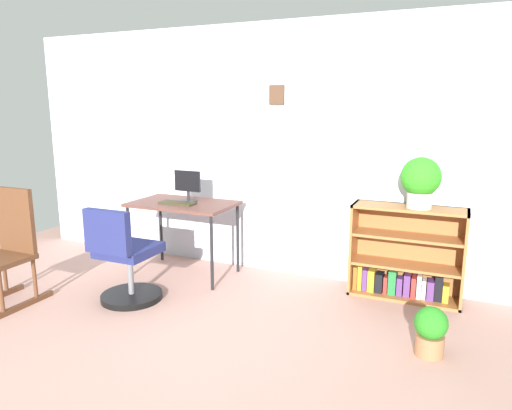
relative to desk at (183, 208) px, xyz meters
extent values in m
plane|color=tan|center=(0.49, -1.66, -0.66)|extent=(6.24, 6.24, 0.00)
cube|color=silver|center=(0.49, 0.49, 0.54)|extent=(5.20, 0.10, 2.40)
cube|color=#4E3423|center=(0.79, 0.43, 1.07)|extent=(0.15, 0.02, 0.18)
cube|color=brown|center=(0.00, 0.00, 0.04)|extent=(0.99, 0.61, 0.03)
cylinder|color=black|center=(-0.46, -0.26, -0.32)|extent=(0.03, 0.03, 0.69)
cylinder|color=black|center=(0.46, -0.26, -0.32)|extent=(0.03, 0.03, 0.69)
cylinder|color=black|center=(-0.46, 0.26, -0.32)|extent=(0.03, 0.03, 0.69)
cylinder|color=black|center=(0.46, 0.26, -0.32)|extent=(0.03, 0.03, 0.69)
cylinder|color=#262628|center=(0.03, 0.06, 0.06)|extent=(0.17, 0.17, 0.01)
cylinder|color=#262628|center=(0.03, 0.06, 0.12)|extent=(0.03, 0.03, 0.09)
cube|color=black|center=(0.03, 0.05, 0.26)|extent=(0.27, 0.02, 0.20)
cube|color=#342E1B|center=(-0.01, -0.09, 0.07)|extent=(0.35, 0.14, 0.02)
cylinder|color=black|center=(-0.08, -0.73, -0.64)|extent=(0.52, 0.52, 0.05)
cylinder|color=slate|center=(-0.08, -0.73, -0.44)|extent=(0.05, 0.05, 0.35)
cube|color=navy|center=(-0.08, -0.73, -0.22)|extent=(0.44, 0.44, 0.08)
cube|color=navy|center=(-0.08, -0.98, 0.00)|extent=(0.42, 0.07, 0.35)
cube|color=brown|center=(-0.78, -1.26, -0.64)|extent=(0.04, 0.64, 0.04)
cylinder|color=brown|center=(-0.78, -1.42, -0.45)|extent=(0.03, 0.03, 0.34)
cylinder|color=brown|center=(-1.14, -1.10, -0.45)|extent=(0.03, 0.03, 0.34)
cylinder|color=brown|center=(-0.78, -1.10, -0.45)|extent=(0.03, 0.03, 0.34)
cube|color=brown|center=(-0.96, -1.26, -0.26)|extent=(0.42, 0.40, 0.04)
cube|color=brown|center=(-0.96, -1.08, 0.03)|extent=(0.40, 0.04, 0.55)
cube|color=#A26535|center=(1.61, 0.26, -0.26)|extent=(0.02, 0.30, 0.81)
cube|color=#A26535|center=(2.52, 0.26, -0.26)|extent=(0.02, 0.30, 0.81)
cube|color=#A26535|center=(2.06, 0.26, 0.13)|extent=(0.93, 0.30, 0.02)
cube|color=#A26535|center=(2.06, 0.26, -0.65)|extent=(0.93, 0.30, 0.02)
cube|color=#A26535|center=(2.06, 0.40, -0.26)|extent=(0.93, 0.02, 0.81)
cube|color=#A26535|center=(2.06, 0.26, -0.37)|extent=(0.89, 0.28, 0.02)
cube|color=#A26535|center=(2.06, 0.26, -0.12)|extent=(0.89, 0.28, 0.02)
cube|color=#99591E|center=(1.65, 0.25, -0.54)|extent=(0.04, 0.13, 0.21)
cube|color=#B79323|center=(1.69, 0.25, -0.53)|extent=(0.04, 0.12, 0.22)
cube|color=#593372|center=(1.73, 0.25, -0.54)|extent=(0.04, 0.11, 0.19)
cube|color=#B79323|center=(1.79, 0.25, -0.54)|extent=(0.06, 0.12, 0.19)
cube|color=black|center=(1.85, 0.25, -0.55)|extent=(0.06, 0.13, 0.17)
cube|color=#B22D28|center=(1.91, 0.25, -0.56)|extent=(0.03, 0.10, 0.15)
cube|color=#237238|center=(1.97, 0.25, -0.53)|extent=(0.06, 0.12, 0.21)
cube|color=#593372|center=(2.03, 0.25, -0.56)|extent=(0.05, 0.10, 0.16)
cube|color=#593372|center=(2.09, 0.25, -0.54)|extent=(0.05, 0.11, 0.19)
cube|color=#B22D28|center=(2.15, 0.25, -0.55)|extent=(0.04, 0.13, 0.18)
cube|color=beige|center=(2.19, 0.25, -0.54)|extent=(0.04, 0.11, 0.21)
cube|color=beige|center=(2.23, 0.25, -0.56)|extent=(0.03, 0.09, 0.17)
cube|color=#593372|center=(2.28, 0.25, -0.56)|extent=(0.06, 0.13, 0.17)
cube|color=black|center=(2.34, 0.25, -0.53)|extent=(0.06, 0.10, 0.22)
cube|color=#B79323|center=(2.40, 0.25, -0.57)|extent=(0.05, 0.10, 0.15)
cylinder|color=#B7B2A8|center=(2.14, 0.24, 0.21)|extent=(0.20, 0.20, 0.13)
sphere|color=#2F971F|center=(2.14, 0.24, 0.40)|extent=(0.32, 0.32, 0.32)
cylinder|color=#9E6642|center=(2.34, -0.68, -0.59)|extent=(0.19, 0.19, 0.14)
sphere|color=#28831F|center=(2.34, -0.68, -0.43)|extent=(0.22, 0.22, 0.22)
camera|label=1|loc=(2.45, -3.78, 0.97)|focal=33.05mm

